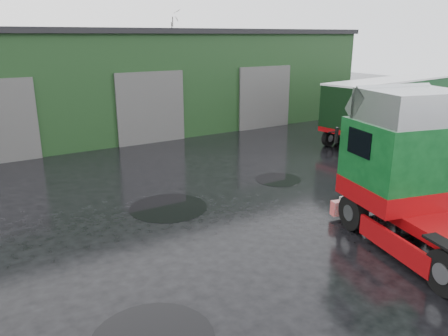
{
  "coord_description": "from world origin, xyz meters",
  "views": [
    {
      "loc": [
        -7.53,
        -8.88,
        5.92
      ],
      "look_at": [
        -0.17,
        2.82,
        1.7
      ],
      "focal_mm": 35.0,
      "sensor_mm": 36.0,
      "label": 1
    }
  ],
  "objects_px": {
    "warehouse": "(114,78)",
    "wash_bucket": "(438,212)",
    "lorry_right": "(389,109)",
    "tree_back_b": "(162,59)"
  },
  "relations": [
    {
      "from": "lorry_right",
      "to": "wash_bucket",
      "type": "distance_m",
      "value": 12.32
    },
    {
      "from": "lorry_right",
      "to": "warehouse",
      "type": "bearing_deg",
      "value": -141.93
    },
    {
      "from": "lorry_right",
      "to": "wash_bucket",
      "type": "xyz_separation_m",
      "value": [
        -8.5,
        -8.78,
        -1.6
      ]
    },
    {
      "from": "lorry_right",
      "to": "wash_bucket",
      "type": "height_order",
      "value": "lorry_right"
    },
    {
      "from": "warehouse",
      "to": "wash_bucket",
      "type": "bearing_deg",
      "value": -79.47
    },
    {
      "from": "warehouse",
      "to": "lorry_right",
      "type": "height_order",
      "value": "warehouse"
    },
    {
      "from": "warehouse",
      "to": "tree_back_b",
      "type": "bearing_deg",
      "value": 51.34
    },
    {
      "from": "warehouse",
      "to": "lorry_right",
      "type": "bearing_deg",
      "value": -44.83
    },
    {
      "from": "warehouse",
      "to": "tree_back_b",
      "type": "distance_m",
      "value": 12.82
    },
    {
      "from": "lorry_right",
      "to": "tree_back_b",
      "type": "height_order",
      "value": "tree_back_b"
    }
  ]
}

